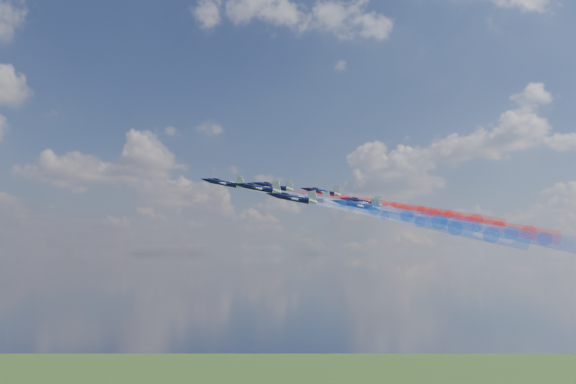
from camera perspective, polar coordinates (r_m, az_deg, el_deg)
jet_lead at (r=179.06m, az=-5.74°, el=0.80°), size 16.67×17.06×7.29m
trail_lead at (r=173.57m, az=3.72°, el=-0.95°), size 36.20×38.49×14.21m
jet_inner_left at (r=164.94m, az=-2.62°, el=0.35°), size 16.67×17.06×7.29m
trail_inner_left at (r=161.31m, az=7.71°, el=-1.55°), size 36.20×38.49×14.21m
jet_inner_right at (r=187.90m, az=-1.26°, el=0.48°), size 16.67×17.06×7.29m
trail_inner_right at (r=184.63m, az=7.80°, el=-1.17°), size 36.20×38.49×14.21m
jet_outer_left at (r=152.48m, az=0.50°, el=-0.56°), size 16.67×17.06×7.29m
trail_outer_left at (r=150.78m, az=11.69°, el=-2.61°), size 36.20×38.49×14.21m
jet_center_third at (r=175.72m, az=1.99°, el=-0.58°), size 16.67×17.06×7.29m
trail_center_third at (r=174.39m, az=11.68°, el=-2.34°), size 36.20×38.49×14.21m
jet_outer_right at (r=195.34m, az=3.07°, el=0.00°), size 16.67×17.06×7.29m
trail_outer_right at (r=194.26m, az=11.78°, el=-1.58°), size 36.20×38.49×14.21m
jet_rear_left at (r=164.20m, az=6.21°, el=-1.17°), size 16.67×17.06×7.29m
trail_rear_left at (r=165.28m, az=16.52°, el=-3.02°), size 36.20×38.49×14.21m
jet_rear_right at (r=184.31m, az=6.67°, el=-0.90°), size 16.67×17.06×7.29m
trail_rear_right at (r=185.30m, az=15.86°, el=-2.55°), size 36.20×38.49×14.21m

